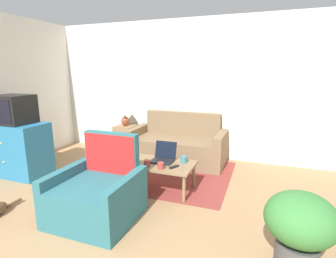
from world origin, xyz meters
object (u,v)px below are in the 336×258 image
object	(u,v)px
laptop	(163,157)
cup_white	(161,166)
couch	(178,146)
armchair	(99,194)
table_lamp	(125,111)
television	(13,109)
potted_plant	(300,225)
coffee_table	(156,165)
cup_yellow	(184,159)
snack_bowl	(126,161)
tv_remote	(174,167)
cup_navy	(147,164)

from	to	relation	value
laptop	cup_white	world-z (taller)	laptop
couch	armchair	world-z (taller)	armchair
table_lamp	television	bearing A→B (deg)	-122.10
laptop	cup_white	size ratio (longest dim) A/B	3.68
potted_plant	couch	bearing A→B (deg)	128.76
couch	cup_white	xyz separation A→B (m)	(0.23, -1.45, 0.16)
armchair	coffee_table	distance (m)	0.96
television	coffee_table	bearing A→B (deg)	6.62
cup_yellow	cup_white	xyz separation A→B (m)	(-0.21, -0.34, -0.00)
coffee_table	potted_plant	world-z (taller)	potted_plant
laptop	potted_plant	world-z (taller)	potted_plant
cup_yellow	snack_bowl	size ratio (longest dim) A/B	0.66
coffee_table	tv_remote	distance (m)	0.31
table_lamp	tv_remote	distance (m)	2.19
armchair	snack_bowl	world-z (taller)	armchair
television	cup_white	world-z (taller)	television
cup_white	laptop	bearing A→B (deg)	104.85
armchair	television	size ratio (longest dim) A/B	1.73
table_lamp	cup_navy	world-z (taller)	table_lamp
cup_navy	snack_bowl	xyz separation A→B (m)	(-0.33, 0.03, -0.01)
couch	snack_bowl	size ratio (longest dim) A/B	11.95
armchair	table_lamp	size ratio (longest dim) A/B	2.02
snack_bowl	potted_plant	bearing A→B (deg)	-21.59
snack_bowl	potted_plant	distance (m)	2.26
cup_navy	armchair	bearing A→B (deg)	-112.41
laptop	snack_bowl	size ratio (longest dim) A/B	2.20
cup_white	tv_remote	xyz separation A→B (m)	(0.15, 0.11, -0.03)
snack_bowl	tv_remote	xyz separation A→B (m)	(0.68, 0.08, -0.03)
armchair	coffee_table	world-z (taller)	armchair
cup_white	cup_navy	bearing A→B (deg)	179.79
cup_navy	tv_remote	bearing A→B (deg)	16.61
armchair	cup_white	bearing A→B (deg)	55.02
television	cup_yellow	size ratio (longest dim) A/B	5.62
television	snack_bowl	xyz separation A→B (m)	(1.90, 0.10, -0.64)
cup_white	table_lamp	bearing A→B (deg)	131.74
coffee_table	cup_yellow	xyz separation A→B (m)	(0.36, 0.14, 0.09)
coffee_table	cup_yellow	world-z (taller)	cup_yellow
coffee_table	cup_navy	bearing A→B (deg)	-105.41
coffee_table	cup_white	bearing A→B (deg)	-53.84
television	table_lamp	size ratio (longest dim) A/B	1.17
tv_remote	laptop	bearing A→B (deg)	138.04
cup_white	cup_yellow	bearing A→B (deg)	57.79
couch	tv_remote	xyz separation A→B (m)	(0.38, -1.34, 0.12)
potted_plant	table_lamp	bearing A→B (deg)	141.37
armchair	table_lamp	xyz separation A→B (m)	(-0.92, 2.27, 0.58)
cup_yellow	tv_remote	size ratio (longest dim) A/B	0.62
laptop	cup_yellow	xyz separation A→B (m)	(0.30, 0.02, -0.01)
cup_navy	cup_yellow	size ratio (longest dim) A/B	1.00
snack_bowl	television	bearing A→B (deg)	-177.09
table_lamp	coffee_table	xyz separation A→B (m)	(1.26, -1.38, -0.51)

